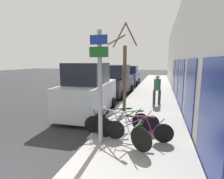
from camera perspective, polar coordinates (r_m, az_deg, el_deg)
ground_plane at (r=13.78m, az=2.10°, el=-1.75°), size 80.00×80.00×0.00m
sidewalk_curb at (r=16.16m, az=13.47°, el=-0.08°), size 3.20×32.00×0.15m
building_facade at (r=15.89m, az=20.31°, el=10.81°), size 0.23×32.00×6.50m
signpost at (r=5.13m, az=-3.97°, el=1.44°), size 0.56×0.15×3.36m
bicycle_0 at (r=5.57m, az=2.14°, el=-12.60°), size 2.13×1.31×0.99m
bicycle_1 at (r=5.68m, az=8.79°, el=-12.86°), size 2.11×0.44×0.84m
bicycle_2 at (r=6.06m, az=5.53°, el=-11.25°), size 2.00×1.08×0.86m
bicycle_3 at (r=6.32m, az=1.80°, el=-10.30°), size 2.13×1.00×0.86m
parked_car_0 at (r=8.75m, az=-7.62°, el=-0.65°), size 2.22×4.37×2.55m
parked_car_1 at (r=13.74m, az=1.59°, el=2.64°), size 2.12×4.87×2.34m
parked_car_2 at (r=19.89m, az=5.83°, el=4.44°), size 2.10×4.62×2.12m
pedestrian_near at (r=10.38m, az=14.53°, el=0.65°), size 0.45×0.38×1.70m
street_tree at (r=8.54m, az=4.02°, el=5.48°), size 1.37×1.61×4.29m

